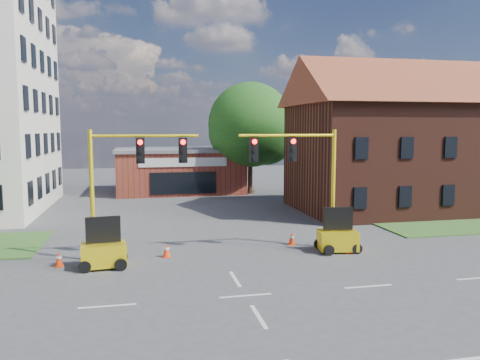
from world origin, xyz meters
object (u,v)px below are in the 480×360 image
at_px(signal_mast_east, 303,174).
at_px(trailer_west, 104,252).
at_px(signal_mast_west, 128,178).
at_px(trailer_east, 338,238).
at_px(pickup_white, 367,211).

relative_size(signal_mast_east, trailer_west, 2.79).
bearing_deg(trailer_west, signal_mast_west, 40.47).
distance_m(signal_mast_west, trailer_east, 10.86).
distance_m(signal_mast_east, trailer_west, 10.40).
height_order(signal_mast_east, trailer_west, signal_mast_east).
xyz_separation_m(signal_mast_east, trailer_west, (-9.82, -1.15, -3.22)).
bearing_deg(trailer_east, pickup_white, 62.51).
bearing_deg(pickup_white, signal_mast_east, 125.34).
bearing_deg(trailer_west, trailer_east, -3.70).
height_order(trailer_west, pickup_white, trailer_west).
bearing_deg(signal_mast_east, pickup_white, 42.84).
height_order(signal_mast_east, pickup_white, signal_mast_east).
bearing_deg(signal_mast_west, signal_mast_east, 0.00).
xyz_separation_m(trailer_west, trailer_east, (11.45, 0.41, -0.01)).
height_order(signal_mast_west, trailer_east, signal_mast_west).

